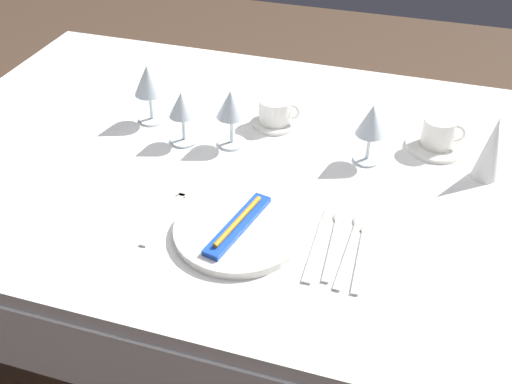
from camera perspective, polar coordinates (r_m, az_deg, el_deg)
name	(u,v)px	position (r m, az deg, el deg)	size (l,w,h in m)	color
ground_plane	(274,361)	(1.95, 1.70, -15.58)	(6.00, 6.00, 0.00)	#4C3828
dining_table	(279,191)	(1.48, 2.15, 0.07)	(1.80, 1.11, 0.74)	white
dinner_plate	(238,231)	(1.22, -1.68, -3.65)	(0.26, 0.26, 0.02)	white
toothbrush_package	(238,224)	(1.21, -1.69, -3.05)	(0.08, 0.21, 0.02)	blue
fork_outer	(169,211)	(1.29, -8.12, -1.81)	(0.03, 0.21, 0.00)	beige
dinner_knife	(318,246)	(1.21, 5.79, -5.01)	(0.02, 0.22, 0.00)	beige
spoon_soup	(335,236)	(1.23, 7.46, -4.09)	(0.03, 0.22, 0.01)	beige
spoon_dessert	(353,241)	(1.23, 9.04, -4.56)	(0.03, 0.23, 0.01)	beige
spoon_tea	(363,247)	(1.22, 9.97, -5.06)	(0.03, 0.21, 0.01)	beige
saucer_left	(435,146)	(1.55, 16.45, 4.14)	(0.14, 0.14, 0.01)	white
coffee_cup_left	(439,132)	(1.53, 16.78, 5.39)	(0.10, 0.08, 0.07)	white
saucer_right	(275,122)	(1.58, 1.80, 6.55)	(0.12, 0.12, 0.01)	white
coffee_cup_right	(276,110)	(1.56, 1.89, 7.68)	(0.11, 0.09, 0.06)	white
wine_glass_centre	(231,107)	(1.45, -2.37, 7.95)	(0.07, 0.07, 0.15)	silver
wine_glass_left	(182,108)	(1.48, -6.95, 7.81)	(0.07, 0.07, 0.13)	silver
wine_glass_right	(148,82)	(1.57, -10.05, 10.08)	(0.08, 0.08, 0.16)	silver
wine_glass_far	(372,122)	(1.41, 10.77, 6.41)	(0.07, 0.07, 0.15)	silver
napkin_folded	(492,148)	(1.44, 21.21, 3.87)	(0.06, 0.06, 0.15)	white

